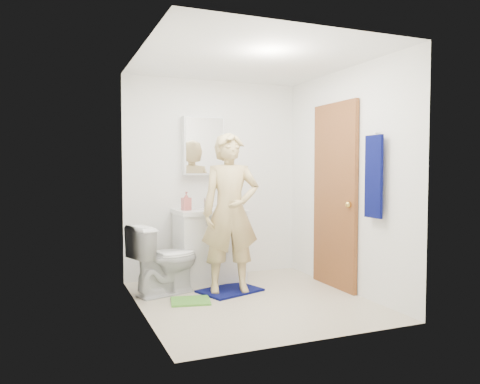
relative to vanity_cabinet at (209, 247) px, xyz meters
name	(u,v)px	position (x,y,z in m)	size (l,w,h in m)	color
floor	(252,301)	(0.15, -0.91, -0.41)	(2.20, 2.40, 0.02)	beige
ceiling	(252,58)	(0.15, -0.91, 2.01)	(2.20, 2.40, 0.02)	white
wall_back	(213,179)	(0.15, 0.30, 0.80)	(2.20, 0.02, 2.40)	white
wall_front	(316,186)	(0.15, -2.12, 0.80)	(2.20, 0.02, 2.40)	white
wall_left	(140,183)	(-0.96, -0.91, 0.80)	(0.02, 2.40, 2.40)	white
wall_right	(346,180)	(1.26, -0.91, 0.80)	(0.02, 2.40, 2.40)	white
vanity_cabinet	(209,247)	(0.00, 0.00, 0.00)	(0.75, 0.55, 0.80)	white
countertop	(209,211)	(0.00, 0.00, 0.43)	(0.79, 0.59, 0.05)	white
sink_basin	(209,210)	(0.00, 0.00, 0.44)	(0.40, 0.40, 0.03)	white
faucet	(205,203)	(0.00, 0.18, 0.51)	(0.03, 0.03, 0.12)	silver
medicine_cabinet	(203,146)	(0.00, 0.22, 1.20)	(0.50, 0.12, 0.70)	white
mirror_panel	(205,146)	(0.00, 0.16, 1.20)	(0.46, 0.01, 0.66)	white
door	(335,196)	(1.22, -0.76, 0.62)	(0.05, 0.80, 2.05)	#99572A
door_knob	(348,205)	(1.18, -1.08, 0.55)	(0.07, 0.07, 0.07)	gold
towel	(374,177)	(1.18, -1.48, 0.85)	(0.03, 0.24, 0.80)	#080D51
towel_hook	(378,133)	(1.22, -1.48, 1.27)	(0.02, 0.02, 0.06)	silver
toilet	(165,259)	(-0.61, -0.35, -0.03)	(0.42, 0.73, 0.75)	white
bath_mat	(230,291)	(0.06, -0.53, -0.39)	(0.62, 0.44, 0.02)	#080D51
green_rug	(190,301)	(-0.44, -0.74, -0.39)	(0.38, 0.32, 0.02)	#5CAF3A
soap_dispenser	(186,201)	(-0.28, -0.02, 0.56)	(0.10, 0.10, 0.21)	#D36662
toothbrush_cup	(229,204)	(0.28, 0.08, 0.49)	(0.11, 0.11, 0.09)	#884393
man	(230,213)	(0.04, -0.58, 0.46)	(0.61, 0.40, 1.68)	tan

